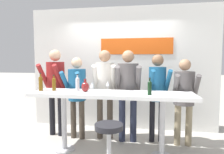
# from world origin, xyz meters

# --- Properties ---
(ground_plane) EXTENTS (40.00, 40.00, 0.00)m
(ground_plane) POSITION_xyz_m (0.00, 0.00, 0.00)
(ground_plane) COLOR #B2ADA3
(back_wall) EXTENTS (4.31, 0.12, 2.81)m
(back_wall) POSITION_xyz_m (0.00, 1.38, 1.41)
(back_wall) COLOR silver
(back_wall) RESTS_ON ground_plane
(tasting_table) EXTENTS (2.71, 0.66, 1.05)m
(tasting_table) POSITION_xyz_m (0.00, 0.00, 0.91)
(tasting_table) COLOR white
(tasting_table) RESTS_ON ground_plane
(bar_stool) EXTENTS (0.40, 0.40, 0.75)m
(bar_stool) POSITION_xyz_m (0.10, -0.73, 0.50)
(bar_stool) COLOR #B2B2B7
(bar_stool) RESTS_ON ground_plane
(person_far_left) EXTENTS (0.48, 0.59, 1.81)m
(person_far_left) POSITION_xyz_m (-1.29, 0.63, 1.12)
(person_far_left) COLOR black
(person_far_left) RESTS_ON ground_plane
(person_left) EXTENTS (0.47, 0.57, 1.64)m
(person_left) POSITION_xyz_m (-0.79, 0.54, 1.02)
(person_left) COLOR #473D33
(person_left) RESTS_ON ground_plane
(person_center_left) EXTENTS (0.49, 0.60, 1.79)m
(person_center_left) POSITION_xyz_m (-0.24, 0.63, 1.11)
(person_center_left) COLOR #473D33
(person_center_left) RESTS_ON ground_plane
(person_center) EXTENTS (0.51, 0.61, 1.78)m
(person_center) POSITION_xyz_m (0.23, 0.56, 1.10)
(person_center) COLOR #23283D
(person_center) RESTS_ON ground_plane
(person_center_right) EXTENTS (0.45, 0.57, 1.70)m
(person_center_right) POSITION_xyz_m (0.79, 0.64, 1.06)
(person_center_right) COLOR black
(person_center_right) RESTS_ON ground_plane
(person_right) EXTENTS (0.44, 0.52, 1.61)m
(person_right) POSITION_xyz_m (1.27, 0.55, 0.99)
(person_right) COLOR gray
(person_right) RESTS_ON ground_plane
(wine_bottle_0) EXTENTS (0.06, 0.06, 0.27)m
(wine_bottle_0) POSITION_xyz_m (0.63, -0.15, 1.18)
(wine_bottle_0) COLOR black
(wine_bottle_0) RESTS_ON tasting_table
(wine_bottle_1) EXTENTS (0.06, 0.06, 0.28)m
(wine_bottle_1) POSITION_xyz_m (-1.03, 0.02, 1.18)
(wine_bottle_1) COLOR brown
(wine_bottle_1) RESTS_ON tasting_table
(wine_bottle_2) EXTENTS (0.07, 0.07, 0.32)m
(wine_bottle_2) POSITION_xyz_m (-1.25, -0.03, 1.20)
(wine_bottle_2) COLOR brown
(wine_bottle_2) RESTS_ON tasting_table
(wine_bottle_3) EXTENTS (0.07, 0.07, 0.29)m
(wine_bottle_3) POSITION_xyz_m (-0.61, 0.08, 1.19)
(wine_bottle_3) COLOR #B7BCC1
(wine_bottle_3) RESTS_ON tasting_table
(wine_glass_0) EXTENTS (0.07, 0.07, 0.18)m
(wine_glass_0) POSITION_xyz_m (-0.31, -0.04, 1.18)
(wine_glass_0) COLOR silver
(wine_glass_0) RESTS_ON tasting_table
(wine_glass_1) EXTENTS (0.07, 0.07, 0.18)m
(wine_glass_1) POSITION_xyz_m (-0.09, 0.16, 1.18)
(wine_glass_1) COLOR silver
(wine_glass_1) RESTS_ON tasting_table
(decorative_vase) EXTENTS (0.13, 0.13, 0.22)m
(decorative_vase) POSITION_xyz_m (-0.44, -0.01, 1.14)
(decorative_vase) COLOR maroon
(decorative_vase) RESTS_ON tasting_table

